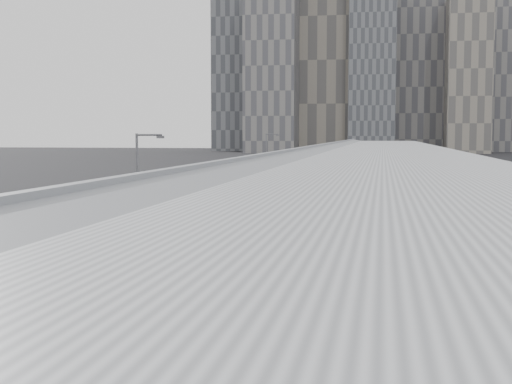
% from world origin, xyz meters
% --- Properties ---
extents(sidewalk, '(10.00, 170.00, 0.12)m').
position_xyz_m(sidewalk, '(9.00, 55.00, 0.06)').
color(sidewalk, gray).
rests_on(sidewalk, ground).
extents(lane_line, '(0.12, 160.00, 0.02)m').
position_xyz_m(lane_line, '(-1.50, 55.00, 0.01)').
color(lane_line, gold).
rests_on(lane_line, ground).
extents(depot, '(12.45, 160.40, 7.20)m').
position_xyz_m(depot, '(12.99, 55.00, 3.51)').
color(depot, gray).
rests_on(depot, ground).
extents(skyline, '(145.00, 64.00, 120.00)m').
position_xyz_m(skyline, '(-2.90, 324.16, 50.85)').
color(skyline, slate).
rests_on(skyline, ground).
extents(bus_1, '(3.12, 12.21, 3.54)m').
position_xyz_m(bus_1, '(1.85, 19.25, 1.49)').
color(bus_1, black).
rests_on(bus_1, ground).
extents(bus_2, '(4.15, 13.92, 4.01)m').
position_xyz_m(bus_2, '(2.25, 35.85, 1.69)').
color(bus_2, '#BDBDBF').
rests_on(bus_2, ground).
extents(bus_3, '(2.75, 12.19, 3.55)m').
position_xyz_m(bus_3, '(2.40, 48.08, 1.50)').
color(bus_3, gray).
rests_on(bus_3, ground).
extents(bus_4, '(3.64, 12.17, 3.50)m').
position_xyz_m(bus_4, '(1.72, 63.38, 1.48)').
color(bus_4, '#9CA0A5').
rests_on(bus_4, ground).
extents(bus_5, '(2.73, 12.18, 3.56)m').
position_xyz_m(bus_5, '(1.73, 76.78, 1.50)').
color(bus_5, black).
rests_on(bus_5, ground).
extents(bus_6, '(3.20, 13.07, 3.79)m').
position_xyz_m(bus_6, '(2.57, 88.34, 1.60)').
color(bus_6, '#BBBBBD').
rests_on(bus_6, ground).
extents(tree_0, '(2.53, 2.53, 4.87)m').
position_xyz_m(tree_0, '(5.53, 6.94, 3.59)').
color(tree_0, black).
rests_on(tree_0, ground).
extents(tree_1, '(1.53, 1.53, 4.25)m').
position_xyz_m(tree_1, '(6.04, 31.60, 3.43)').
color(tree_1, black).
rests_on(tree_1, ground).
extents(tree_2, '(1.26, 1.26, 4.34)m').
position_xyz_m(tree_2, '(6.17, 58.10, 3.61)').
color(tree_2, black).
rests_on(tree_2, ground).
extents(tree_3, '(1.23, 1.23, 4.23)m').
position_xyz_m(tree_3, '(6.19, 79.80, 3.51)').
color(tree_3, black).
rests_on(tree_3, ground).
extents(street_lamp_near, '(2.04, 0.22, 8.18)m').
position_xyz_m(street_lamp_near, '(-3.64, 37.79, 4.77)').
color(street_lamp_near, '#59595E').
rests_on(street_lamp_near, ground).
extents(street_lamp_far, '(2.04, 0.22, 8.22)m').
position_xyz_m(street_lamp_far, '(-4.07, 95.86, 4.79)').
color(street_lamp_far, '#59595E').
rests_on(street_lamp_far, ground).
extents(shipping_container, '(4.41, 7.29, 2.78)m').
position_xyz_m(shipping_container, '(-4.94, 111.65, 1.39)').
color(shipping_container, '#144116').
rests_on(shipping_container, ground).
extents(suv, '(3.79, 5.75, 1.47)m').
position_xyz_m(suv, '(-3.49, 126.06, 0.73)').
color(suv, black).
rests_on(suv, ground).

